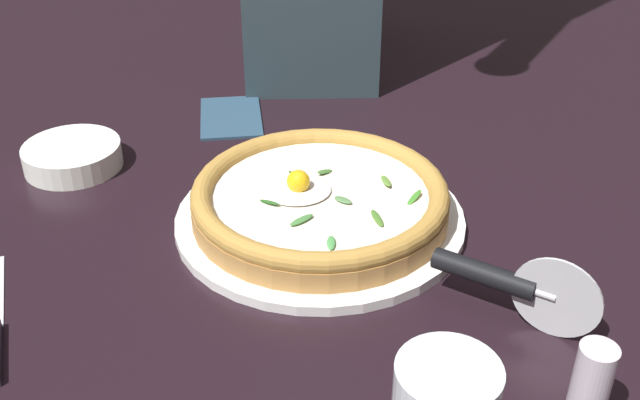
% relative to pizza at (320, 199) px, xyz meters
% --- Properties ---
extents(ground_plane, '(2.40, 2.40, 0.03)m').
position_rel_pizza_xyz_m(ground_plane, '(0.01, 0.01, -0.05)').
color(ground_plane, black).
rests_on(ground_plane, ground).
extents(pizza_plate, '(0.34, 0.34, 0.01)m').
position_rel_pizza_xyz_m(pizza_plate, '(-0.00, 0.00, -0.03)').
color(pizza_plate, white).
rests_on(pizza_plate, ground).
extents(pizza, '(0.30, 0.30, 0.06)m').
position_rel_pizza_xyz_m(pizza, '(0.00, 0.00, 0.00)').
color(pizza, '#B07D40').
rests_on(pizza, pizza_plate).
extents(side_bowl, '(0.13, 0.13, 0.03)m').
position_rel_pizza_xyz_m(side_bowl, '(0.28, -0.21, -0.02)').
color(side_bowl, white).
rests_on(side_bowl, ground).
extents(pizza_cutter, '(0.13, 0.13, 0.09)m').
position_rel_pizza_xyz_m(pizza_cutter, '(-0.13, 0.21, 0.01)').
color(pizza_cutter, silver).
rests_on(pizza_cutter, ground).
extents(folded_napkin, '(0.11, 0.15, 0.01)m').
position_rel_pizza_xyz_m(folded_napkin, '(0.06, -0.31, -0.03)').
color(folded_napkin, navy).
rests_on(folded_napkin, ground).
extents(pepper_shaker, '(0.03, 0.03, 0.09)m').
position_rel_pizza_xyz_m(pepper_shaker, '(-0.13, 0.35, 0.01)').
color(pepper_shaker, silver).
rests_on(pepper_shaker, ground).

